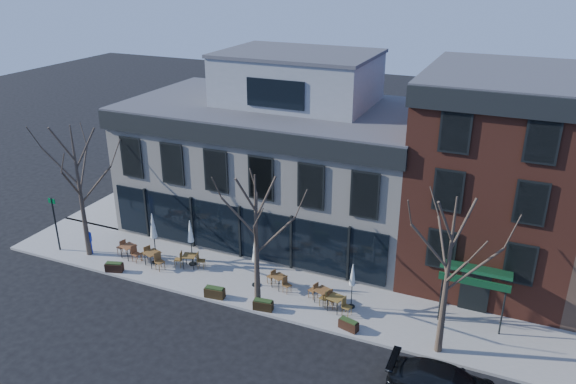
% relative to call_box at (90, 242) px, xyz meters
% --- Properties ---
extents(ground, '(120.00, 120.00, 0.00)m').
position_rel_call_box_xyz_m(ground, '(8.46, 3.11, -0.93)').
color(ground, black).
rests_on(ground, ground).
extents(sidewalk_front, '(33.50, 4.70, 0.15)m').
position_rel_call_box_xyz_m(sidewalk_front, '(11.71, 0.96, -0.86)').
color(sidewalk_front, gray).
rests_on(sidewalk_front, ground).
extents(sidewalk_side, '(4.50, 12.00, 0.15)m').
position_rel_call_box_xyz_m(sidewalk_side, '(-2.79, 9.11, -0.86)').
color(sidewalk_side, gray).
rests_on(sidewalk_side, ground).
extents(corner_building, '(18.39, 10.39, 11.10)m').
position_rel_call_box_xyz_m(corner_building, '(8.53, 8.18, 3.79)').
color(corner_building, beige).
rests_on(corner_building, ground).
extents(red_brick_building, '(8.20, 11.78, 11.18)m').
position_rel_call_box_xyz_m(red_brick_building, '(21.46, 8.09, 4.70)').
color(red_brick_building, brown).
rests_on(red_brick_building, ground).
extents(tree_corner, '(3.93, 3.98, 7.92)m').
position_rel_call_box_xyz_m(tree_corner, '(-0.03, -0.10, 3.32)').
color(tree_corner, '#382B21').
rests_on(tree_corner, sidewalk_front).
extents(tree_mid, '(3.50, 3.55, 7.04)m').
position_rel_call_box_xyz_m(tree_mid, '(11.47, -0.80, 2.86)').
color(tree_mid, '#382B21').
rests_on(tree_mid, sidewalk_front).
extents(tree_right, '(3.72, 3.77, 7.48)m').
position_rel_call_box_xyz_m(tree_right, '(20.47, -0.80, 3.09)').
color(tree_right, '#382B21').
rests_on(tree_right, sidewalk_front).
extents(sign_pole, '(0.50, 0.10, 3.40)m').
position_rel_call_box_xyz_m(sign_pole, '(-2.04, -0.39, 1.14)').
color(sign_pole, black).
rests_on(sign_pole, sidewalk_front).
extents(call_box, '(0.30, 0.29, 1.48)m').
position_rel_call_box_xyz_m(call_box, '(0.00, 0.00, 0.00)').
color(call_box, '#0D22B4').
rests_on(call_box, sidewalk_front).
extents(cafe_set_0, '(1.90, 0.90, 0.98)m').
position_rel_call_box_xyz_m(cafe_set_0, '(2.42, 0.49, -0.28)').
color(cafe_set_0, brown).
rests_on(cafe_set_0, sidewalk_front).
extents(cafe_set_1, '(1.97, 1.14, 1.02)m').
position_rel_call_box_xyz_m(cafe_set_1, '(4.22, 0.34, -0.26)').
color(cafe_set_1, brown).
rests_on(cafe_set_1, sidewalk_front).
extents(cafe_set_2, '(1.83, 0.98, 0.94)m').
position_rel_call_box_xyz_m(cafe_set_2, '(6.28, 0.99, -0.30)').
color(cafe_set_2, brown).
rests_on(cafe_set_2, sidewalk_front).
extents(cafe_set_3, '(1.67, 1.01, 0.87)m').
position_rel_call_box_xyz_m(cafe_set_3, '(11.80, 1.06, -0.34)').
color(cafe_set_3, brown).
rests_on(cafe_set_3, sidewalk_front).
extents(cafe_set_4, '(1.78, 1.01, 0.92)m').
position_rel_call_box_xyz_m(cafe_set_4, '(14.40, 0.69, -0.31)').
color(cafe_set_4, brown).
rests_on(cafe_set_4, sidewalk_front).
extents(cafe_set_5, '(1.83, 0.86, 0.94)m').
position_rel_call_box_xyz_m(cafe_set_5, '(15.22, 0.29, -0.30)').
color(cafe_set_5, brown).
rests_on(cafe_set_5, sidewalk_front).
extents(umbrella_0, '(0.50, 0.50, 3.12)m').
position_rel_call_box_xyz_m(umbrella_0, '(4.22, 0.66, 1.42)').
color(umbrella_0, black).
rests_on(umbrella_0, sidewalk_front).
extents(umbrella_1, '(0.44, 0.44, 2.78)m').
position_rel_call_box_xyz_m(umbrella_1, '(6.22, 1.34, 1.18)').
color(umbrella_1, black).
rests_on(umbrella_1, sidewalk_front).
extents(umbrella_2, '(0.45, 0.45, 2.83)m').
position_rel_call_box_xyz_m(umbrella_2, '(10.57, 0.79, 1.22)').
color(umbrella_2, black).
rests_on(umbrella_2, sidewalk_front).
extents(umbrella_4, '(0.40, 0.40, 2.47)m').
position_rel_call_box_xyz_m(umbrella_4, '(15.86, 0.89, 0.96)').
color(umbrella_4, black).
rests_on(umbrella_4, sidewalk_front).
extents(planter_0, '(1.05, 0.67, 0.55)m').
position_rel_call_box_xyz_m(planter_0, '(2.65, -1.09, -0.51)').
color(planter_0, black).
rests_on(planter_0, sidewalk_front).
extents(planter_1, '(1.09, 0.54, 0.59)m').
position_rel_call_box_xyz_m(planter_1, '(9.13, -1.09, -0.49)').
color(planter_1, '#332411').
rests_on(planter_1, sidewalk_front).
extents(planter_2, '(1.04, 0.53, 0.56)m').
position_rel_call_box_xyz_m(planter_2, '(11.91, -1.09, -0.51)').
color(planter_2, black).
rests_on(planter_2, sidewalk_front).
extents(planter_3, '(1.01, 0.61, 0.53)m').
position_rel_call_box_xyz_m(planter_3, '(16.31, -0.92, -0.52)').
color(planter_3, black).
rests_on(planter_3, sidewalk_front).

